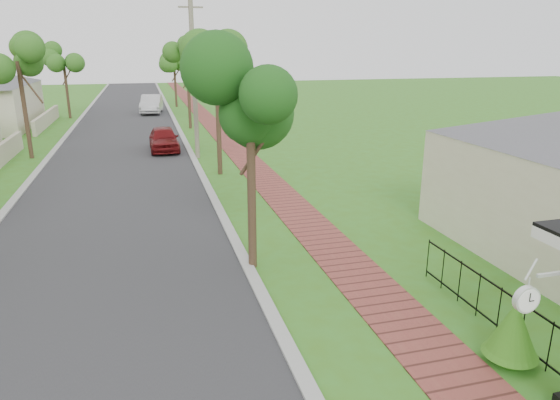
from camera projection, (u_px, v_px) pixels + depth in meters
name	position (u px, v px, depth m)	size (l,w,h in m)	color
road	(120.00, 161.00, 25.37)	(7.00, 120.00, 0.02)	#28282B
kerb_right	(193.00, 157.00, 26.29)	(0.30, 120.00, 0.10)	#9E9E99
kerb_left	(43.00, 165.00, 24.46)	(0.30, 120.00, 0.10)	#9E9E99
sidewalk	(241.00, 155.00, 26.94)	(1.50, 120.00, 0.03)	brown
picket_fence	(550.00, 345.00, 8.75)	(0.03, 8.02, 1.00)	black
street_trees	(119.00, 65.00, 30.39)	(10.70, 37.65, 5.89)	#382619
parked_car_red	(164.00, 139.00, 27.79)	(1.56, 3.89, 1.32)	maroon
parked_car_white	(152.00, 104.00, 43.73)	(1.65, 4.73, 1.56)	silver
near_tree	(250.00, 103.00, 11.93)	(2.09, 2.09, 5.36)	#382619
utility_pole	(194.00, 80.00, 24.99)	(1.20, 0.24, 7.80)	gray
station_clock	(529.00, 297.00, 7.48)	(1.06, 0.13, 0.61)	silver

